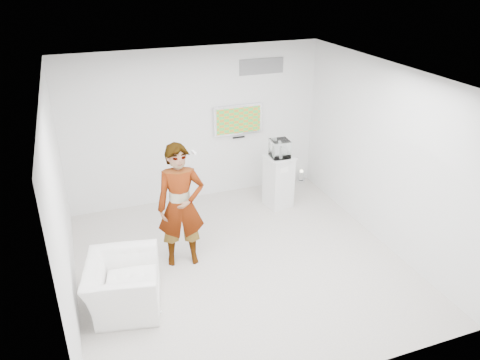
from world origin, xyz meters
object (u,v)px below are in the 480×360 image
(tv, at_px, (238,120))
(pedestal, at_px, (279,181))
(floor_uplight, at_px, (301,176))
(person, at_px, (181,206))
(armchair, at_px, (123,285))

(tv, distance_m, pedestal, 1.45)
(tv, height_order, floor_uplight, tv)
(person, bearing_deg, armchair, -134.69)
(tv, bearing_deg, armchair, -133.67)
(tv, relative_size, armchair, 0.91)
(pedestal, bearing_deg, tv, 120.58)
(pedestal, distance_m, floor_uplight, 1.26)
(armchair, relative_size, floor_uplight, 3.99)
(pedestal, bearing_deg, person, -151.37)
(person, distance_m, armchair, 1.44)
(tv, xyz_separation_m, person, (-1.68, -2.08, -0.55))
(tv, xyz_separation_m, floor_uplight, (1.43, -0.09, -1.41))
(person, relative_size, pedestal, 1.95)
(person, height_order, floor_uplight, person)
(person, height_order, armchair, person)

